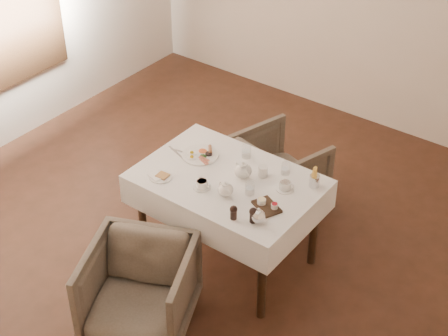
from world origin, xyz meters
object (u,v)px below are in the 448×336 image
(armchair_near, at_px, (139,290))
(breakfast_plate, at_px, (201,154))
(table, at_px, (228,191))
(armchair_far, at_px, (277,171))
(teapot_centre, at_px, (243,170))

(armchair_near, distance_m, breakfast_plate, 1.12)
(armchair_near, height_order, breakfast_plate, breakfast_plate)
(breakfast_plate, bearing_deg, armchair_near, -90.77)
(table, relative_size, armchair_near, 1.82)
(table, xyz_separation_m, armchair_near, (-0.08, -0.88, -0.32))
(armchair_far, bearing_deg, teapot_centre, 119.77)
(table, height_order, teapot_centre, teapot_centre)
(armchair_near, relative_size, teapot_centre, 4.13)
(armchair_near, xyz_separation_m, armchair_far, (-0.02, 1.70, -0.01))
(armchair_far, distance_m, teapot_centre, 0.93)
(table, bearing_deg, armchair_far, 96.44)
(breakfast_plate, height_order, teapot_centre, teapot_centre)
(armchair_near, bearing_deg, table, 61.37)
(armchair_near, relative_size, breakfast_plate, 2.55)
(armchair_near, bearing_deg, armchair_far, 66.89)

